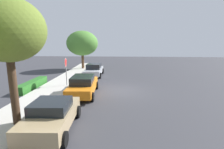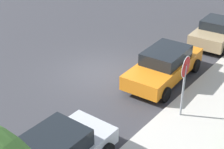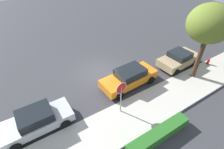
{
  "view_description": "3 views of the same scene",
  "coord_description": "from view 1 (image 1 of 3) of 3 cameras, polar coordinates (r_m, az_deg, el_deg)",
  "views": [
    {
      "loc": [
        -14.02,
        -0.29,
        4.14
      ],
      "look_at": [
        0.88,
        0.62,
        1.17
      ],
      "focal_mm": 28.0,
      "sensor_mm": 36.0,
      "label": 1
    },
    {
      "loc": [
        10.94,
        9.14,
        7.68
      ],
      "look_at": [
        1.26,
        1.7,
        1.03
      ],
      "focal_mm": 55.0,
      "sensor_mm": 36.0,
      "label": 2
    },
    {
      "loc": [
        5.56,
        10.96,
        9.2
      ],
      "look_at": [
        -0.34,
        1.68,
        0.73
      ],
      "focal_mm": 28.0,
      "sensor_mm": 36.0,
      "label": 3
    }
  ],
  "objects": [
    {
      "name": "sidewalk_curb",
      "position": [
        15.69,
        -18.17,
        -4.37
      ],
      "size": [
        32.0,
        2.88,
        0.14
      ],
      "primitive_type": "cube",
      "color": "beige",
      "rests_on": "ground_plane"
    },
    {
      "name": "parked_car_tan",
      "position": [
        8.74,
        -19.04,
        -12.45
      ],
      "size": [
        4.04,
        2.22,
        1.41
      ],
      "color": "tan",
      "rests_on": "ground_plane"
    },
    {
      "name": "street_tree_mid_block",
      "position": [
        8.93,
        -30.73,
        12.17
      ],
      "size": [
        3.17,
        3.17,
        5.96
      ],
      "color": "#422D1E",
      "rests_on": "ground_plane"
    },
    {
      "name": "front_yard_hedge",
      "position": [
        16.62,
        -24.51,
        -3.04
      ],
      "size": [
        4.26,
        0.72,
        0.66
      ],
      "color": "#286623",
      "rests_on": "ground_plane"
    },
    {
      "name": "parked_car_silver",
      "position": [
        20.42,
        -5.93,
        1.55
      ],
      "size": [
        4.15,
        1.98,
        1.43
      ],
      "color": "silver",
      "rests_on": "ground_plane"
    },
    {
      "name": "stop_sign",
      "position": [
        15.92,
        -14.8,
        2.34
      ],
      "size": [
        0.8,
        0.11,
        2.58
      ],
      "color": "gray",
      "rests_on": "ground_plane"
    },
    {
      "name": "ground_plane",
      "position": [
        14.62,
        2.23,
        -5.21
      ],
      "size": [
        60.0,
        60.0,
        0.0
      ],
      "primitive_type": "plane",
      "color": "#38383D"
    },
    {
      "name": "parked_car_orange",
      "position": [
        13.52,
        -9.43,
        -3.44
      ],
      "size": [
        4.66,
        2.16,
        1.47
      ],
      "color": "orange",
      "rests_on": "ground_plane"
    },
    {
      "name": "street_tree_near_corner",
      "position": [
        25.23,
        -9.68,
        10.01
      ],
      "size": [
        4.38,
        4.38,
        5.4
      ],
      "color": "#513823",
      "rests_on": "ground_plane"
    }
  ]
}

